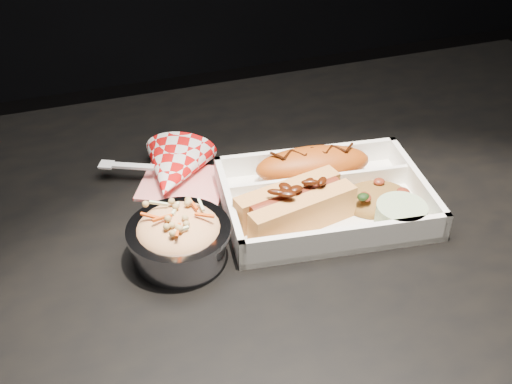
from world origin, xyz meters
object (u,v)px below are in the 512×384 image
food_tray (324,202)px  dining_table (298,275)px  hotdog (295,204)px  napkin_fork (173,171)px  foil_coleslaw_cup (179,236)px  fried_pastry (313,165)px

food_tray → dining_table: bearing=-150.8°
dining_table → food_tray: bearing=21.9°
hotdog → napkin_fork: bearing=118.3°
foil_coleslaw_cup → dining_table: bearing=6.9°
food_tray → napkin_fork: (-0.17, 0.12, 0.01)m
fried_pastry → foil_coleslaw_cup: size_ratio=1.31×
dining_table → foil_coleslaw_cup: foil_coleslaw_cup is taller
fried_pastry → foil_coleslaw_cup: bearing=-156.1°
food_tray → fried_pastry: fried_pastry is taller
food_tray → foil_coleslaw_cup: bearing=-162.9°
dining_table → napkin_fork: size_ratio=6.95×
foil_coleslaw_cup → fried_pastry: bearing=23.9°
dining_table → napkin_fork: napkin_fork is taller
napkin_fork → foil_coleslaw_cup: bearing=-74.9°
dining_table → foil_coleslaw_cup: bearing=-173.1°
hotdog → foil_coleslaw_cup: foil_coleslaw_cup is taller
fried_pastry → hotdog: hotdog is taller
napkin_fork → hotdog: bearing=-24.8°
foil_coleslaw_cup → napkin_fork: bearing=79.9°
dining_table → hotdog: bearing=-151.8°
dining_table → hotdog: 0.12m
food_tray → hotdog: size_ratio=1.84×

